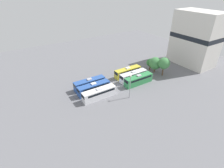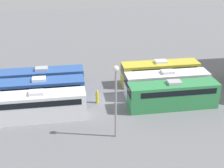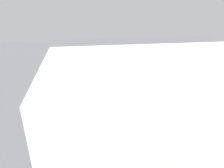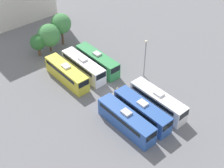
% 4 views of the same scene
% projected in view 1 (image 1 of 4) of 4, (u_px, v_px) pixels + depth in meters
% --- Properties ---
extents(ground_plane, '(118.56, 118.56, 0.00)m').
position_uv_depth(ground_plane, '(115.00, 86.00, 61.05)').
color(ground_plane, slate).
extents(bus_0, '(2.58, 10.86, 3.51)m').
position_uv_depth(bus_0, '(90.00, 83.00, 59.00)').
color(bus_0, '#2D56A8').
rests_on(bus_0, ground_plane).
extents(bus_1, '(2.58, 10.86, 3.51)m').
position_uv_depth(bus_1, '(94.00, 88.00, 56.48)').
color(bus_1, '#2D56A8').
rests_on(bus_1, ground_plane).
extents(bus_2, '(2.58, 10.86, 3.51)m').
position_uv_depth(bus_2, '(99.00, 93.00, 53.76)').
color(bus_2, white).
rests_on(bus_2, ground_plane).
extents(bus_3, '(2.58, 10.86, 3.51)m').
position_uv_depth(bus_3, '(128.00, 72.00, 66.61)').
color(bus_3, gold).
rests_on(bus_3, ground_plane).
extents(bus_4, '(2.58, 10.86, 3.51)m').
position_uv_depth(bus_4, '(133.00, 76.00, 63.81)').
color(bus_4, silver).
rests_on(bus_4, ground_plane).
extents(bus_5, '(2.58, 10.86, 3.51)m').
position_uv_depth(bus_5, '(139.00, 79.00, 61.35)').
color(bus_5, '#338C4C').
rests_on(bus_5, ground_plane).
extents(worker_person, '(0.36, 0.36, 1.77)m').
position_uv_depth(worker_person, '(113.00, 86.00, 59.50)').
color(worker_person, gold).
rests_on(worker_person, ground_plane).
extents(light_pole, '(0.60, 0.60, 7.90)m').
position_uv_depth(light_pole, '(130.00, 83.00, 52.11)').
color(light_pole, gray).
rests_on(light_pole, ground_plane).
extents(tree_0, '(3.22, 3.22, 4.77)m').
position_uv_depth(tree_0, '(150.00, 63.00, 70.62)').
color(tree_0, brown).
rests_on(tree_0, ground_plane).
extents(tree_1, '(4.83, 4.83, 6.26)m').
position_uv_depth(tree_1, '(155.00, 63.00, 68.27)').
color(tree_1, brown).
rests_on(tree_1, ground_plane).
extents(tree_2, '(4.39, 4.39, 7.21)m').
position_uv_depth(tree_2, '(164.00, 63.00, 65.39)').
color(tree_2, brown).
rests_on(tree_2, ground_plane).
extents(depot_building, '(17.77, 10.96, 21.88)m').
position_uv_depth(depot_building, '(195.00, 39.00, 72.28)').
color(depot_building, silver).
rests_on(depot_building, ground_plane).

